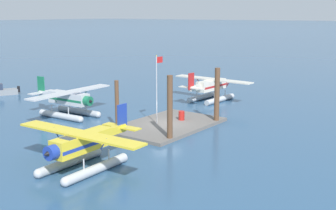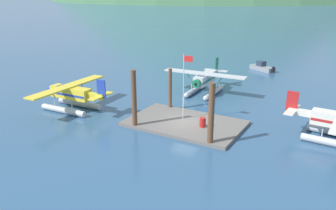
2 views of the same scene
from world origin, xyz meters
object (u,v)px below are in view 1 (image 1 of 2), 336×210
fuel_drum (182,116)px  flagpole (157,82)px  seaplane_cream_stbd_fwd (211,88)px  seaplane_yellow_port_aft (82,147)px  seaplane_silver_bow_left (69,102)px

fuel_drum → flagpole: bearing=157.3°
seaplane_cream_stbd_fwd → flagpole: bearing=-170.2°
seaplane_cream_stbd_fwd → seaplane_yellow_port_aft: same height
flagpole → seaplane_yellow_port_aft: size_ratio=0.61×
seaplane_cream_stbd_fwd → seaplane_silver_bow_left: 17.53m
seaplane_silver_bow_left → fuel_drum: bearing=-66.6°
fuel_drum → seaplane_yellow_port_aft: seaplane_yellow_port_aft is taller
flagpole → fuel_drum: size_ratio=7.29×
fuel_drum → seaplane_silver_bow_left: (-4.68, 10.82, 0.84)m
flagpole → seaplane_cream_stbd_fwd: (13.66, 2.35, -2.69)m
flagpole → seaplane_yellow_port_aft: (-12.12, -3.02, -2.69)m
seaplane_cream_stbd_fwd → fuel_drum: bearing=-163.2°
flagpole → seaplane_silver_bow_left: bearing=102.8°
fuel_drum → seaplane_cream_stbd_fwd: bearing=16.8°
flagpole → seaplane_cream_stbd_fwd: size_ratio=0.61×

